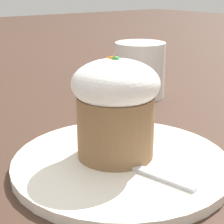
% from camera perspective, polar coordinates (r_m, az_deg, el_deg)
% --- Properties ---
extents(ground_plane, '(4.00, 4.00, 0.00)m').
position_cam_1_polar(ground_plane, '(0.41, 1.40, -8.36)').
color(ground_plane, '#3D281E').
extents(dessert_plate, '(0.24, 0.24, 0.01)m').
position_cam_1_polar(dessert_plate, '(0.41, 1.41, -7.70)').
color(dessert_plate, white).
rests_on(dessert_plate, ground_plane).
extents(carrot_cake, '(0.09, 0.09, 0.11)m').
position_cam_1_polar(carrot_cake, '(0.39, -0.00, 0.82)').
color(carrot_cake, olive).
rests_on(carrot_cake, dessert_plate).
extents(spoon, '(0.13, 0.05, 0.01)m').
position_cam_1_polar(spoon, '(0.40, 0.54, -7.38)').
color(spoon, silver).
rests_on(spoon, dessert_plate).
extents(coffee_cup, '(0.12, 0.09, 0.10)m').
position_cam_1_polar(coffee_cup, '(0.66, 4.13, 6.46)').
color(coffee_cup, white).
rests_on(coffee_cup, ground_plane).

